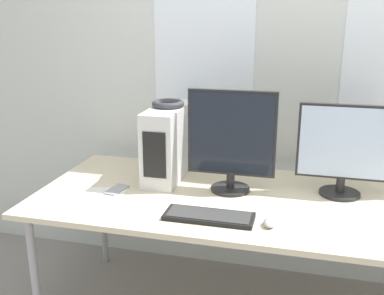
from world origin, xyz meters
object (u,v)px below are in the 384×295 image
(keyboard, at_px, (209,216))
(cell_phone, at_px, (116,190))
(mouse, at_px, (270,222))
(pc_tower, at_px, (169,142))
(headphones, at_px, (168,104))
(monitor_main, at_px, (231,140))
(monitor_right_near, at_px, (344,149))

(keyboard, distance_m, cell_phone, 0.58)
(keyboard, bearing_deg, mouse, -1.54)
(pc_tower, relative_size, headphones, 2.78)
(monitor_main, xyz_separation_m, keyboard, (-0.04, -0.36, -0.26))
(pc_tower, height_order, headphones, headphones)
(headphones, relative_size, mouse, 1.97)
(pc_tower, height_order, monitor_main, monitor_main)
(pc_tower, height_order, monitor_right_near, monitor_right_near)
(headphones, xyz_separation_m, monitor_right_near, (0.93, -0.05, -0.17))
(monitor_right_near, height_order, keyboard, monitor_right_near)
(cell_phone, bearing_deg, headphones, 63.22)
(monitor_main, distance_m, keyboard, 0.45)
(pc_tower, xyz_separation_m, keyboard, (0.34, -0.48, -0.19))
(mouse, xyz_separation_m, cell_phone, (-0.81, 0.22, -0.01))
(pc_tower, xyz_separation_m, headphones, (0.00, 0.00, 0.22))
(pc_tower, bearing_deg, monitor_right_near, -2.73)
(cell_phone, bearing_deg, monitor_right_near, 21.21)
(headphones, xyz_separation_m, keyboard, (0.34, -0.48, -0.41))
(headphones, distance_m, monitor_main, 0.42)
(monitor_main, relative_size, mouse, 5.88)
(pc_tower, bearing_deg, cell_phone, -126.49)
(mouse, bearing_deg, keyboard, 178.46)
(pc_tower, distance_m, cell_phone, 0.40)
(pc_tower, xyz_separation_m, cell_phone, (-0.20, -0.28, -0.20))
(monitor_right_near, relative_size, keyboard, 1.16)
(pc_tower, xyz_separation_m, monitor_main, (0.37, -0.12, 0.07))
(monitor_right_near, relative_size, cell_phone, 3.00)
(keyboard, bearing_deg, headphones, 124.88)
(mouse, bearing_deg, headphones, 141.13)
(monitor_right_near, bearing_deg, headphones, 177.21)
(pc_tower, bearing_deg, monitor_main, -18.13)
(keyboard, distance_m, mouse, 0.27)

